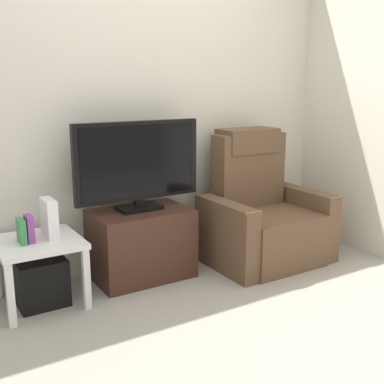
{
  "coord_description": "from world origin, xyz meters",
  "views": [
    {
      "loc": [
        -1.56,
        -2.32,
        1.46
      ],
      "look_at": [
        0.19,
        0.5,
        0.7
      ],
      "focal_mm": 44.92,
      "sensor_mm": 36.0,
      "label": 1
    }
  ],
  "objects_px": {
    "book_leftmost": "(21,231)",
    "side_table": "(38,250)",
    "game_console": "(49,218)",
    "subwoofer_box": "(40,281)",
    "recliner_armchair": "(262,216)",
    "television": "(138,164)",
    "tv_stand": "(141,243)",
    "book_middle": "(29,229)"
  },
  "relations": [
    {
      "from": "recliner_armchair",
      "to": "book_middle",
      "type": "distance_m",
      "value": 1.87
    },
    {
      "from": "book_leftmost",
      "to": "side_table",
      "type": "bearing_deg",
      "value": 11.31
    },
    {
      "from": "tv_stand",
      "to": "book_leftmost",
      "type": "relative_size",
      "value": 4.47
    },
    {
      "from": "book_leftmost",
      "to": "game_console",
      "type": "xyz_separation_m",
      "value": [
        0.19,
        0.03,
        0.05
      ]
    },
    {
      "from": "subwoofer_box",
      "to": "book_leftmost",
      "type": "relative_size",
      "value": 1.96
    },
    {
      "from": "game_console",
      "to": "subwoofer_box",
      "type": "bearing_deg",
      "value": -173.66
    },
    {
      "from": "side_table",
      "to": "book_leftmost",
      "type": "bearing_deg",
      "value": -168.69
    },
    {
      "from": "game_console",
      "to": "side_table",
      "type": "bearing_deg",
      "value": -173.66
    },
    {
      "from": "book_middle",
      "to": "game_console",
      "type": "distance_m",
      "value": 0.15
    },
    {
      "from": "tv_stand",
      "to": "book_middle",
      "type": "xyz_separation_m",
      "value": [
        -0.83,
        -0.07,
        0.27
      ]
    },
    {
      "from": "television",
      "to": "book_leftmost",
      "type": "bearing_deg",
      "value": -173.96
    },
    {
      "from": "television",
      "to": "game_console",
      "type": "relative_size",
      "value": 3.76
    },
    {
      "from": "game_console",
      "to": "book_middle",
      "type": "bearing_deg",
      "value": -167.84
    },
    {
      "from": "recliner_armchair",
      "to": "book_leftmost",
      "type": "xyz_separation_m",
      "value": [
        -1.91,
        0.11,
        0.16
      ]
    },
    {
      "from": "subwoofer_box",
      "to": "game_console",
      "type": "xyz_separation_m",
      "value": [
        0.09,
        0.01,
        0.42
      ]
    },
    {
      "from": "recliner_armchair",
      "to": "game_console",
      "type": "height_order",
      "value": "recliner_armchair"
    },
    {
      "from": "tv_stand",
      "to": "recliner_armchair",
      "type": "relative_size",
      "value": 0.67
    },
    {
      "from": "subwoofer_box",
      "to": "book_leftmost",
      "type": "bearing_deg",
      "value": -168.69
    },
    {
      "from": "subwoofer_box",
      "to": "recliner_armchair",
      "type": "bearing_deg",
      "value": -3.99
    },
    {
      "from": "television",
      "to": "recliner_armchair",
      "type": "bearing_deg",
      "value": -10.94
    },
    {
      "from": "recliner_armchair",
      "to": "book_leftmost",
      "type": "height_order",
      "value": "recliner_armchair"
    },
    {
      "from": "tv_stand",
      "to": "subwoofer_box",
      "type": "xyz_separation_m",
      "value": [
        -0.78,
        -0.05,
        -0.11
      ]
    },
    {
      "from": "tv_stand",
      "to": "book_middle",
      "type": "relative_size",
      "value": 4.07
    },
    {
      "from": "subwoofer_box",
      "to": "book_leftmost",
      "type": "xyz_separation_m",
      "value": [
        -0.1,
        -0.02,
        0.37
      ]
    },
    {
      "from": "side_table",
      "to": "tv_stand",
      "type": "bearing_deg",
      "value": 3.96
    },
    {
      "from": "tv_stand",
      "to": "recliner_armchair",
      "type": "xyz_separation_m",
      "value": [
        1.03,
        -0.18,
        0.11
      ]
    },
    {
      "from": "side_table",
      "to": "book_leftmost",
      "type": "relative_size",
      "value": 3.33
    },
    {
      "from": "side_table",
      "to": "book_leftmost",
      "type": "xyz_separation_m",
      "value": [
        -0.1,
        -0.02,
        0.15
      ]
    },
    {
      "from": "tv_stand",
      "to": "side_table",
      "type": "distance_m",
      "value": 0.79
    },
    {
      "from": "tv_stand",
      "to": "subwoofer_box",
      "type": "distance_m",
      "value": 0.79
    },
    {
      "from": "television",
      "to": "game_console",
      "type": "xyz_separation_m",
      "value": [
        -0.69,
        -0.06,
        -0.3
      ]
    },
    {
      "from": "recliner_armchair",
      "to": "book_middle",
      "type": "relative_size",
      "value": 6.06
    },
    {
      "from": "tv_stand",
      "to": "subwoofer_box",
      "type": "bearing_deg",
      "value": -176.04
    },
    {
      "from": "subwoofer_box",
      "to": "book_middle",
      "type": "xyz_separation_m",
      "value": [
        -0.05,
        -0.02,
        0.38
      ]
    },
    {
      "from": "subwoofer_box",
      "to": "game_console",
      "type": "distance_m",
      "value": 0.43
    },
    {
      "from": "recliner_armchair",
      "to": "subwoofer_box",
      "type": "distance_m",
      "value": 1.83
    },
    {
      "from": "book_middle",
      "to": "tv_stand",
      "type": "bearing_deg",
      "value": 5.11
    },
    {
      "from": "television",
      "to": "book_leftmost",
      "type": "height_order",
      "value": "television"
    },
    {
      "from": "tv_stand",
      "to": "recliner_armchair",
      "type": "height_order",
      "value": "recliner_armchair"
    },
    {
      "from": "tv_stand",
      "to": "game_console",
      "type": "relative_size",
      "value": 2.78
    },
    {
      "from": "game_console",
      "to": "recliner_armchair",
      "type": "bearing_deg",
      "value": -4.53
    },
    {
      "from": "recliner_armchair",
      "to": "side_table",
      "type": "bearing_deg",
      "value": 168.98
    }
  ]
}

